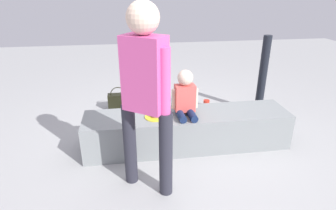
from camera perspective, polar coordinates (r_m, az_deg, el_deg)
name	(u,v)px	position (r m, az deg, el deg)	size (l,w,h in m)	color
ground_plane	(187,145)	(3.22, 3.81, -8.11)	(12.00, 12.00, 0.00)	#9D9E9E
concrete_ledge	(187,130)	(3.12, 3.90, -5.03)	(2.21, 0.50, 0.39)	gray
child_seated	(185,96)	(2.93, 3.49, 1.88)	(0.28, 0.32, 0.48)	#142348
adult_standing	(145,86)	(2.18, -4.64, 3.83)	(0.40, 0.34, 1.58)	#262631
cake_plate	(155,116)	(2.94, -2.59, -2.14)	(0.22, 0.22, 0.07)	yellow
gift_bag	(149,110)	(3.76, -3.80, -1.06)	(0.18, 0.12, 0.29)	#4C99E0
railing_post	(261,85)	(4.07, 18.35, 3.82)	(0.36, 0.36, 1.07)	black
water_bottle_near_gift	(173,101)	(4.11, 0.97, 0.75)	(0.07, 0.07, 0.22)	silver
water_bottle_far_side	(173,110)	(3.84, 1.12, -1.02)	(0.07, 0.07, 0.20)	silver
party_cup_red	(206,103)	(4.20, 7.77, 0.34)	(0.09, 0.09, 0.10)	red
cake_box_white	(211,116)	(3.78, 8.65, -2.26)	(0.31, 0.34, 0.12)	white
handbag_black_leather	(119,101)	(4.10, -9.97, 0.71)	(0.29, 0.13, 0.34)	black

